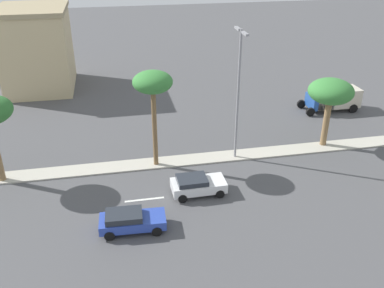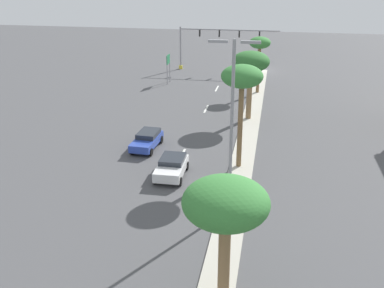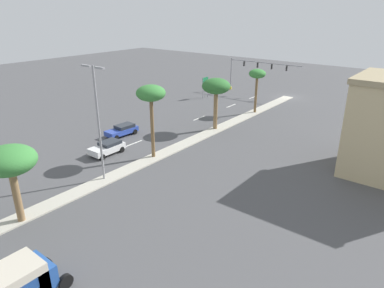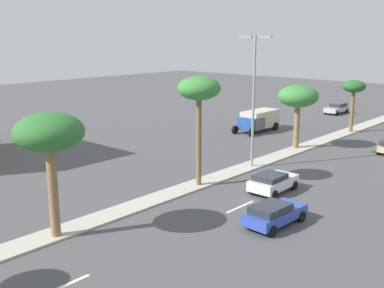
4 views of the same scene
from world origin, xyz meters
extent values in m
plane|color=#4C4C4F|center=(0.00, 38.39, 0.00)|extent=(160.00, 160.00, 0.00)
cube|color=#B7B2A3|center=(0.00, 49.36, 0.06)|extent=(1.80, 98.72, 0.12)
cube|color=silver|center=(4.96, 4.00, 0.01)|extent=(0.20, 2.80, 0.01)
cube|color=silver|center=(4.96, 11.40, 0.01)|extent=(0.20, 2.80, 0.01)
cube|color=silver|center=(4.96, 20.13, 0.01)|extent=(0.20, 2.80, 0.01)
cube|color=silver|center=(4.96, 33.17, 0.01)|extent=(0.20, 2.80, 0.01)
cylinder|color=gray|center=(11.74, 0.98, 3.06)|extent=(0.24, 0.24, 6.12)
cylinder|color=gold|center=(11.74, 0.98, 0.25)|extent=(0.53, 0.53, 0.50)
cylinder|color=gray|center=(4.69, 0.98, 5.79)|extent=(14.10, 0.16, 0.16)
cube|color=black|center=(8.92, 0.98, 5.24)|extent=(0.20, 0.32, 0.90)
sphere|color=red|center=(8.92, 0.86, 5.54)|extent=(0.18, 0.18, 0.18)
cube|color=black|center=(6.10, 0.98, 5.24)|extent=(0.20, 0.32, 0.90)
sphere|color=red|center=(6.10, 0.86, 5.54)|extent=(0.18, 0.18, 0.18)
cube|color=black|center=(3.28, 0.98, 5.24)|extent=(0.20, 0.32, 0.90)
sphere|color=red|center=(3.28, 0.86, 5.54)|extent=(0.18, 0.18, 0.18)
cube|color=black|center=(0.46, 0.98, 5.24)|extent=(0.20, 0.32, 0.90)
sphere|color=red|center=(0.46, 0.86, 5.54)|extent=(0.18, 0.18, 0.18)
cylinder|color=gray|center=(11.53, 8.98, 1.84)|extent=(0.10, 0.10, 3.68)
cylinder|color=gray|center=(11.53, 10.43, 1.84)|extent=(0.10, 0.10, 3.68)
cube|color=#19723F|center=(11.53, 9.71, 3.09)|extent=(0.08, 1.61, 1.18)
cylinder|color=brown|center=(-0.09, 12.67, 2.84)|extent=(0.38, 0.38, 5.44)
ellipsoid|color=#387F38|center=(-0.09, 12.67, 6.00)|extent=(2.50, 2.50, 1.38)
cylinder|color=olive|center=(0.30, 22.80, 2.64)|extent=(0.53, 0.53, 5.05)
ellipsoid|color=#2D6B2D|center=(0.30, 22.80, 5.80)|extent=(3.63, 3.63, 2.00)
cylinder|color=brown|center=(0.22, 34.59, 3.34)|extent=(0.38, 0.38, 6.43)
ellipsoid|color=#387F38|center=(0.22, 34.59, 7.08)|extent=(3.02, 3.02, 1.66)
cylinder|color=olive|center=(-0.38, 49.52, 2.27)|extent=(0.54, 0.54, 4.30)
ellipsoid|color=#387F38|center=(-0.38, 49.52, 5.08)|extent=(3.79, 3.79, 2.09)
cylinder|color=gray|center=(0.24, 41.23, 5.40)|extent=(0.20, 0.20, 10.56)
cube|color=gray|center=(-0.66, 41.23, 10.53)|extent=(1.10, 0.24, 0.16)
cube|color=gray|center=(1.14, 41.23, 10.53)|extent=(1.10, 0.24, 0.16)
cube|color=silver|center=(4.90, 37.11, 0.66)|extent=(1.94, 3.91, 0.68)
cube|color=#262B33|center=(4.91, 36.63, 1.18)|extent=(1.72, 2.16, 0.36)
cylinder|color=black|center=(3.98, 38.46, 0.32)|extent=(0.23, 0.64, 0.64)
cylinder|color=black|center=(5.77, 38.48, 0.32)|extent=(0.23, 0.64, 0.64)
cylinder|color=black|center=(4.02, 35.74, 0.32)|extent=(0.23, 0.64, 0.64)
cylinder|color=black|center=(5.81, 35.77, 0.32)|extent=(0.23, 0.64, 0.64)
cube|color=#2D47AD|center=(8.16, 32.15, 0.63)|extent=(1.93, 4.25, 0.61)
cube|color=#262B33|center=(8.13, 31.63, 1.14)|extent=(1.67, 2.36, 0.41)
cylinder|color=black|center=(7.41, 33.64, 0.32)|extent=(0.25, 0.65, 0.64)
cylinder|color=black|center=(9.05, 33.56, 0.32)|extent=(0.25, 0.65, 0.64)
cylinder|color=black|center=(7.27, 30.73, 0.32)|extent=(0.25, 0.65, 0.64)
cylinder|color=black|center=(8.91, 30.65, 0.32)|extent=(0.25, 0.65, 0.64)
cube|color=#234C99|center=(-7.87, 52.78, 1.14)|extent=(2.23, 2.27, 1.37)
cylinder|color=black|center=(-6.75, 51.32, 0.45)|extent=(0.28, 0.90, 0.90)
cylinder|color=black|center=(-8.98, 51.32, 0.45)|extent=(0.28, 0.90, 0.90)
camera|label=1|loc=(30.13, 31.59, 17.20)|focal=39.61mm
camera|label=2|loc=(-2.09, 66.66, 14.53)|focal=42.89mm
camera|label=3|loc=(-24.44, 59.16, 15.17)|focal=32.60mm
camera|label=4|loc=(21.35, 10.21, 10.58)|focal=43.80mm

